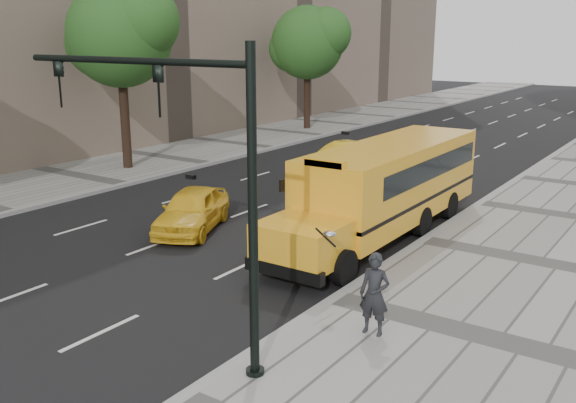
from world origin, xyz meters
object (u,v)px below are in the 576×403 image
Objects in this scene: school_bus at (388,182)px; tree_b at (121,34)px; pedestrian at (374,294)px; traffic_signal at (193,165)px; taxi_near at (192,210)px; tree_c at (309,42)px; taxi_far at (345,160)px.

tree_b is at bearing 171.83° from school_bus.
traffic_signal reaches higher than pedestrian.
pedestrian is at bearing -27.41° from tree_b.
taxi_near is (9.32, -5.60, -5.77)m from tree_b.
school_bus is at bearing 93.93° from traffic_signal.
traffic_signal reaches higher than school_bus.
tree_c is 0.72× the size of school_bus.
taxi_near is 0.66× the size of traffic_signal.
tree_c is 4.54× the size of pedestrian.
taxi_far is (0.20, 10.15, 0.08)m from taxi_near.
taxi_far is (9.51, 4.55, -5.69)m from tree_b.
tree_b is 19.96m from traffic_signal.
taxi_far is at bearing -50.94° from tree_c.
tree_c is at bearing 119.01° from pedestrian.
school_bus is at bearing -34.80° from taxi_far.
taxi_near is at bearing -66.93° from tree_c.
tree_c reaches higher than taxi_near.
taxi_far is at bearing 64.99° from taxi_near.
taxi_far is (9.51, -11.72, -5.15)m from tree_c.
pedestrian is (8.79, -3.78, 0.34)m from taxi_near.
pedestrian is at bearing -54.80° from tree_c.
tree_b is 4.85× the size of pedestrian.
taxi_far is at bearing 128.89° from school_bus.
traffic_signal is at bearing -38.08° from tree_b.
taxi_far is 0.77× the size of traffic_signal.
tree_b reaches higher than school_bus.
tree_c is (-0.00, 16.27, -0.54)m from tree_b.
school_bus is 2.36× the size of taxi_far.
traffic_signal reaches higher than taxi_far.
school_bus is 10.37m from traffic_signal.
tree_b is 1.82× the size of taxi_far.
taxi_far is 16.37m from pedestrian.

